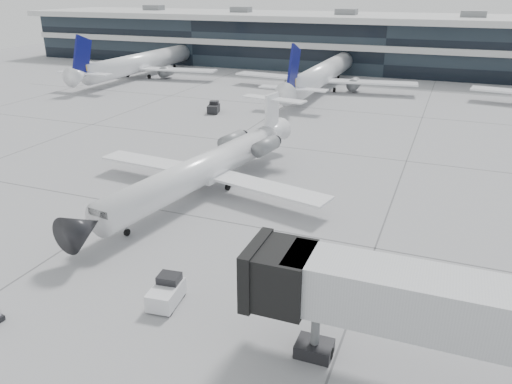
% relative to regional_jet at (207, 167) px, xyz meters
% --- Properties ---
extents(ground, '(220.00, 220.00, 0.00)m').
position_rel_regional_jet_xyz_m(ground, '(5.53, -5.08, -2.28)').
color(ground, gray).
rests_on(ground, ground).
extents(terminal, '(170.00, 22.00, 10.00)m').
position_rel_regional_jet_xyz_m(terminal, '(5.53, 76.92, 2.72)').
color(terminal, black).
rests_on(terminal, ground).
extents(bg_jet_left, '(32.00, 40.00, 9.60)m').
position_rel_regional_jet_xyz_m(bg_jet_left, '(-39.47, 49.92, -2.28)').
color(bg_jet_left, white).
rests_on(bg_jet_left, ground).
extents(bg_jet_center, '(32.00, 40.00, 9.60)m').
position_rel_regional_jet_xyz_m(bg_jet_center, '(-2.47, 49.92, -2.28)').
color(bg_jet_center, white).
rests_on(bg_jet_center, ground).
extents(regional_jet, '(23.09, 28.80, 6.66)m').
position_rel_regional_jet_xyz_m(regional_jet, '(0.00, 0.00, 0.00)').
color(regional_jet, white).
rests_on(regional_jet, ground).
extents(jet_bridge, '(17.82, 3.96, 5.74)m').
position_rel_regional_jet_xyz_m(jet_bridge, '(20.95, -17.01, 1.90)').
color(jet_bridge, silver).
rests_on(jet_bridge, ground).
extents(baggage_tug, '(1.74, 2.63, 1.58)m').
position_rel_regional_jet_xyz_m(baggage_tug, '(5.49, -15.99, -1.57)').
color(baggage_tug, silver).
rests_on(baggage_tug, ground).
extents(traffic_cone, '(0.45, 0.45, 0.58)m').
position_rel_regional_jet_xyz_m(traffic_cone, '(5.76, 1.46, -2.00)').
color(traffic_cone, '#D8400B').
rests_on(traffic_cone, ground).
extents(far_tug, '(2.06, 2.78, 1.58)m').
position_rel_regional_jet_xyz_m(far_tug, '(-12.57, 26.90, -1.57)').
color(far_tug, black).
rests_on(far_tug, ground).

